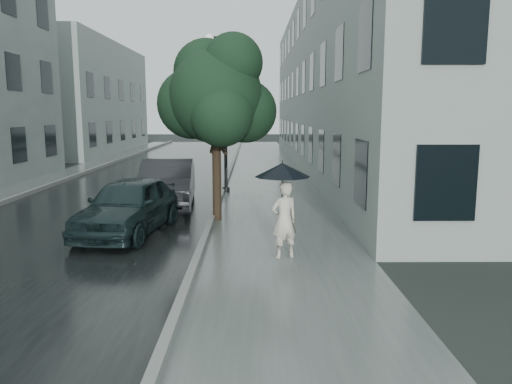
{
  "coord_description": "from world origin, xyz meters",
  "views": [
    {
      "loc": [
        -0.47,
        -8.1,
        2.96
      ],
      "look_at": [
        -0.39,
        2.27,
        1.3
      ],
      "focal_mm": 35.0,
      "sensor_mm": 36.0,
      "label": 1
    }
  ],
  "objects_px": {
    "pedestrian": "(284,220)",
    "street_tree": "(216,95)",
    "lamp_post": "(221,105)",
    "car_far": "(167,183)",
    "car_near": "(129,205)"
  },
  "relations": [
    {
      "from": "pedestrian",
      "to": "car_far",
      "type": "bearing_deg",
      "value": -83.71
    },
    {
      "from": "street_tree",
      "to": "car_far",
      "type": "height_order",
      "value": "street_tree"
    },
    {
      "from": "lamp_post",
      "to": "pedestrian",
      "type": "bearing_deg",
      "value": -92.4
    },
    {
      "from": "street_tree",
      "to": "pedestrian",
      "type": "bearing_deg",
      "value": -66.62
    },
    {
      "from": "street_tree",
      "to": "lamp_post",
      "type": "distance_m",
      "value": 4.69
    },
    {
      "from": "lamp_post",
      "to": "car_near",
      "type": "relative_size",
      "value": 1.4
    },
    {
      "from": "pedestrian",
      "to": "street_tree",
      "type": "relative_size",
      "value": 0.31
    },
    {
      "from": "street_tree",
      "to": "car_near",
      "type": "xyz_separation_m",
      "value": [
        -2.06,
        -1.63,
        -2.71
      ]
    },
    {
      "from": "pedestrian",
      "to": "car_near",
      "type": "distance_m",
      "value": 4.25
    },
    {
      "from": "street_tree",
      "to": "lamp_post",
      "type": "height_order",
      "value": "lamp_post"
    },
    {
      "from": "pedestrian",
      "to": "lamp_post",
      "type": "height_order",
      "value": "lamp_post"
    },
    {
      "from": "car_far",
      "to": "car_near",
      "type": "bearing_deg",
      "value": -100.44
    },
    {
      "from": "car_near",
      "to": "street_tree",
      "type": "bearing_deg",
      "value": 47.16
    },
    {
      "from": "street_tree",
      "to": "car_far",
      "type": "distance_m",
      "value": 3.69
    },
    {
      "from": "lamp_post",
      "to": "car_far",
      "type": "relative_size",
      "value": 1.26
    }
  ]
}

